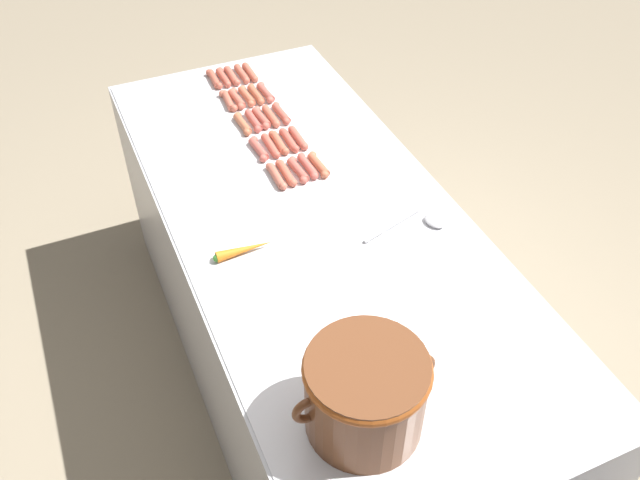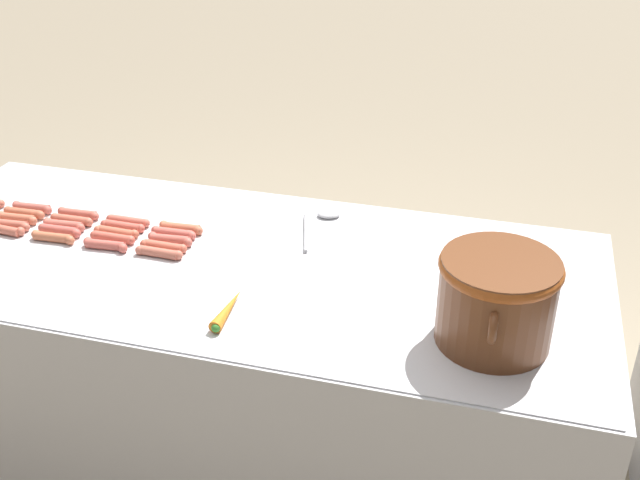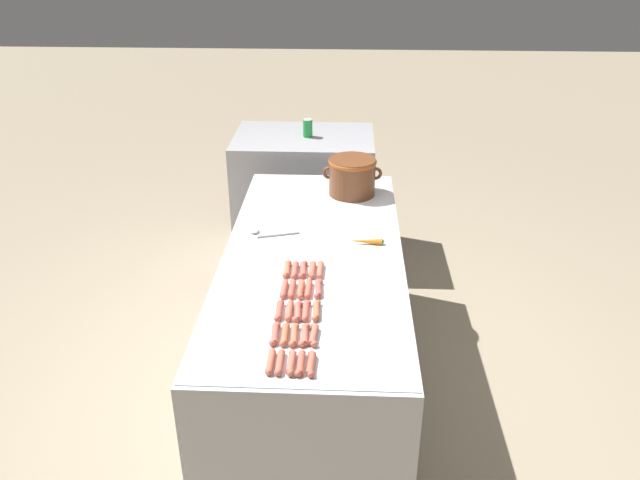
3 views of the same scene
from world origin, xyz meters
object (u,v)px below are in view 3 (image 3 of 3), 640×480
object	(u,v)px
hot_dog_19	(312,270)
hot_dog_24	(320,270)
hot_dog_8	(292,289)
hot_dog_17	(307,311)
hot_dog_0	(271,362)
hot_dog_9	(295,270)
soda_can	(308,128)
hot_dog_7	(289,311)
hot_dog_1	(275,334)
hot_dog_14	(303,269)
hot_dog_13	(301,289)
hot_dog_10	(291,363)
hot_dog_20	(311,364)
hot_dog_3	(284,289)
hot_dog_23	(318,289)
serving_spoon	(262,232)
hot_dog_12	(298,311)
back_cabinet	(305,195)
hot_dog_15	(301,363)
hot_dog_18	(309,289)
hot_dog_5	(280,362)
carrot	(366,241)
hot_dog_16	(305,335)
hot_dog_4	(287,269)
hot_dog_6	(285,335)
hot_dog_21	(314,335)
hot_dog_11	(294,335)
bean_pot	(352,175)
hot_dog_2	(279,311)
hot_dog_22	(316,310)

from	to	relation	value
hot_dog_19	hot_dog_24	bearing A→B (deg)	5.15
hot_dog_8	hot_dog_17	xyz separation A→B (m)	(0.07, -0.17, 0.00)
hot_dog_0	hot_dog_9	xyz separation A→B (m)	(0.03, 0.66, 0.00)
soda_can	hot_dog_7	bearing A→B (deg)	-88.42
hot_dog_1	hot_dog_8	xyz separation A→B (m)	(0.04, 0.33, 0.00)
hot_dog_14	hot_dog_13	bearing A→B (deg)	-89.47
hot_dog_10	hot_dog_20	bearing A→B (deg)	-2.45
hot_dog_3	hot_dog_13	xyz separation A→B (m)	(0.07, -0.00, 0.00)
hot_dog_20	hot_dog_23	bearing A→B (deg)	89.88
hot_dog_7	hot_dog_9	xyz separation A→B (m)	(-0.01, 0.33, 0.00)
hot_dog_8	serving_spoon	xyz separation A→B (m)	(-0.20, 0.56, -0.01)
hot_dog_12	hot_dog_13	world-z (taller)	same
back_cabinet	hot_dog_15	distance (m)	2.48
soda_can	hot_dog_18	bearing A→B (deg)	-86.19
hot_dog_5	hot_dog_14	bearing A→B (deg)	86.90
hot_dog_15	carrot	xyz separation A→B (m)	(0.25, 0.96, 0.00)
hot_dog_8	hot_dog_14	size ratio (longest dim) A/B	1.00
hot_dog_14	hot_dog_9	bearing A→B (deg)	-169.93
hot_dog_9	hot_dog_16	size ratio (longest dim) A/B	1.00
carrot	hot_dog_4	bearing A→B (deg)	-141.42
hot_dog_20	hot_dog_6	bearing A→B (deg)	122.96
hot_dog_13	hot_dog_14	xyz separation A→B (m)	(-0.00, 0.17, 0.00)
hot_dog_0	hot_dog_9	world-z (taller)	same
hot_dog_21	serving_spoon	bearing A→B (deg)	109.58
hot_dog_5	hot_dog_17	world-z (taller)	same
hot_dog_4	hot_dog_15	xyz separation A→B (m)	(0.11, -0.67, 0.00)
soda_can	hot_dog_13	bearing A→B (deg)	-87.26
hot_dog_8	hot_dog_0	bearing A→B (deg)	-93.88
hot_dog_7	hot_dog_14	bearing A→B (deg)	84.46
hot_dog_14	hot_dog_0	bearing A→B (deg)	-95.99
hot_dog_15	hot_dog_17	size ratio (longest dim) A/B	1.00
hot_dog_12	hot_dog_16	bearing A→B (deg)	-76.02
hot_dog_8	hot_dog_6	bearing A→B (deg)	-89.76
hot_dog_11	hot_dog_13	size ratio (longest dim) A/B	1.00
hot_dog_24	hot_dog_19	bearing A→B (deg)	-174.85
hot_dog_15	soda_can	size ratio (longest dim) A/B	1.13
hot_dog_11	hot_dog_14	world-z (taller)	same
back_cabinet	carrot	xyz separation A→B (m)	(0.41, -1.48, 0.39)
hot_dog_7	hot_dog_16	distance (m)	0.18
bean_pot	hot_dog_6	bearing A→B (deg)	-100.13
hot_dog_4	hot_dog_8	bearing A→B (deg)	-77.81
hot_dog_2	hot_dog_24	xyz separation A→B (m)	(0.15, 0.34, 0.00)
hot_dog_22	hot_dog_23	size ratio (longest dim) A/B	1.00
hot_dog_3	hot_dog_8	world-z (taller)	same
hot_dog_0	hot_dog_13	xyz separation A→B (m)	(0.07, 0.50, 0.00)
hot_dog_1	hot_dog_6	bearing A→B (deg)	-3.83
hot_dog_1	hot_dog_13	world-z (taller)	same
hot_dog_6	hot_dog_22	world-z (taller)	same
hot_dog_4	hot_dog_21	world-z (taller)	same
hot_dog_5	hot_dog_23	size ratio (longest dim) A/B	1.00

